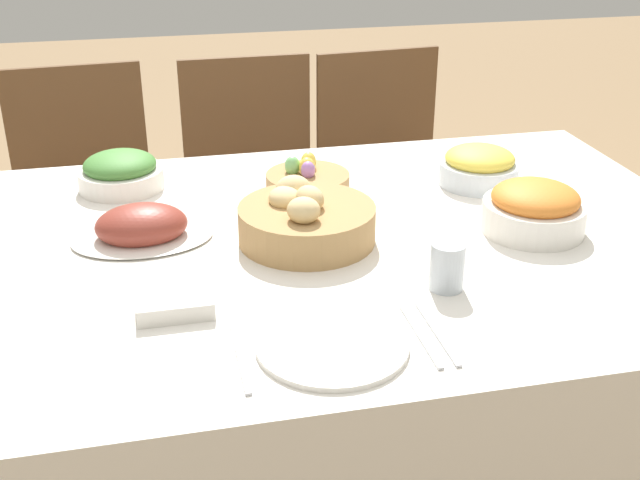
{
  "coord_description": "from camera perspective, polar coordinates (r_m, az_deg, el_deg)",
  "views": [
    {
      "loc": [
        -0.31,
        -1.47,
        1.46
      ],
      "look_at": [
        -0.01,
        -0.09,
        0.78
      ],
      "focal_mm": 45.0,
      "sensor_mm": 36.0,
      "label": 1
    }
  ],
  "objects": [
    {
      "name": "pineapple_bowl",
      "position": [
        1.99,
        11.25,
        5.16
      ],
      "size": [
        0.2,
        0.2,
        0.09
      ],
      "color": "silver",
      "rests_on": "dining_table"
    },
    {
      "name": "chair_far_center",
      "position": [
        2.6,
        -4.68,
        3.51
      ],
      "size": [
        0.43,
        0.43,
        0.89
      ],
      "rotation": [
        0.0,
        0.0,
        0.02
      ],
      "color": "brown",
      "rests_on": "ground"
    },
    {
      "name": "bread_basket",
      "position": [
        1.64,
        -1.02,
        1.38
      ],
      "size": [
        0.28,
        0.28,
        0.12
      ],
      "color": "#AD8451",
      "rests_on": "dining_table"
    },
    {
      "name": "chair_far_left",
      "position": [
        2.59,
        -16.23,
        2.44
      ],
      "size": [
        0.45,
        0.45,
        0.89
      ],
      "rotation": [
        0.0,
        0.0,
        0.08
      ],
      "color": "brown",
      "rests_on": "ground"
    },
    {
      "name": "green_salad_bowl",
      "position": [
        1.98,
        -14.0,
        4.72
      ],
      "size": [
        0.2,
        0.2,
        0.09
      ],
      "color": "silver",
      "rests_on": "dining_table"
    },
    {
      "name": "carrot_bowl",
      "position": [
        1.75,
        14.99,
        2.16
      ],
      "size": [
        0.22,
        0.22,
        0.11
      ],
      "color": "silver",
      "rests_on": "dining_table"
    },
    {
      "name": "ham_platter",
      "position": [
        1.7,
        -12.56,
        0.88
      ],
      "size": [
        0.29,
        0.2,
        0.08
      ],
      "color": "silver",
      "rests_on": "dining_table"
    },
    {
      "name": "spoon",
      "position": [
        1.36,
        8.34,
        -6.58
      ],
      "size": [
        0.01,
        0.2,
        0.0
      ],
      "rotation": [
        0.0,
        0.0,
        0.0
      ],
      "color": "silver",
      "rests_on": "dining_table"
    },
    {
      "name": "dinner_plate",
      "position": [
        1.31,
        0.88,
        -7.47
      ],
      "size": [
        0.25,
        0.25,
        0.01
      ],
      "color": "silver",
      "rests_on": "dining_table"
    },
    {
      "name": "knife",
      "position": [
        1.35,
        7.14,
        -6.75
      ],
      "size": [
        0.01,
        0.2,
        0.0
      ],
      "rotation": [
        0.0,
        0.0,
        -0.0
      ],
      "color": "silver",
      "rests_on": "dining_table"
    },
    {
      "name": "egg_basket",
      "position": [
        1.93,
        -0.92,
        4.42
      ],
      "size": [
        0.2,
        0.2,
        0.08
      ],
      "color": "#AD8451",
      "rests_on": "dining_table"
    },
    {
      "name": "dining_table",
      "position": [
        1.86,
        -0.41,
        -10.32
      ],
      "size": [
        1.74,
        1.14,
        0.74
      ],
      "color": "white",
      "rests_on": "ground"
    },
    {
      "name": "fork",
      "position": [
        1.29,
        -5.7,
        -8.32
      ],
      "size": [
        0.01,
        0.2,
        0.0
      ],
      "rotation": [
        0.0,
        0.0,
        -0.0
      ],
      "color": "silver",
      "rests_on": "dining_table"
    },
    {
      "name": "chair_far_right",
      "position": [
        2.69,
        4.89,
        4.29
      ],
      "size": [
        0.46,
        0.46,
        0.89
      ],
      "rotation": [
        0.0,
        0.0,
        0.09
      ],
      "color": "brown",
      "rests_on": "ground"
    },
    {
      "name": "butter_dish",
      "position": [
        1.42,
        -10.26,
        -4.59
      ],
      "size": [
        0.13,
        0.08,
        0.03
      ],
      "color": "silver",
      "rests_on": "dining_table"
    },
    {
      "name": "drinking_cup",
      "position": [
        1.48,
        9.02,
        -1.85
      ],
      "size": [
        0.06,
        0.06,
        0.09
      ],
      "color": "silver",
      "rests_on": "dining_table"
    }
  ]
}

